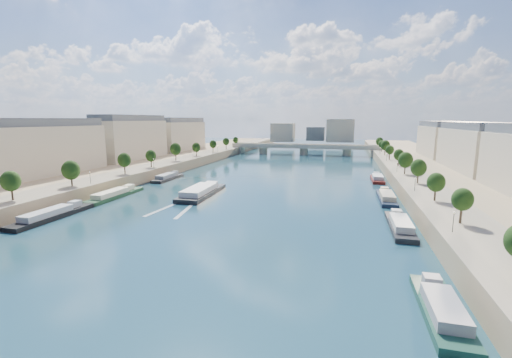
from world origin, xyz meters
The scene contains 17 objects.
ground centered at (0.00, 100.00, 0.00)m, with size 700.00×700.00×0.00m, color #0C2D38.
quay_left centered at (-72.00, 100.00, 2.50)m, with size 44.00×520.00×5.00m, color #9E8460.
quay_right centered at (72.00, 100.00, 2.50)m, with size 44.00×520.00×5.00m, color #9E8460.
pave_left centered at (-57.00, 100.00, 5.05)m, with size 14.00×520.00×0.10m, color gray.
pave_right centered at (57.00, 100.00, 5.05)m, with size 14.00×520.00×0.10m, color gray.
trees_left centered at (-55.00, 102.00, 10.48)m, with size 4.80×268.80×8.26m.
trees_right centered at (55.00, 110.00, 10.48)m, with size 4.80×268.80×8.26m.
lamps_left centered at (-52.50, 90.00, 7.78)m, with size 0.36×200.36×4.28m.
lamps_right centered at (52.50, 105.00, 7.78)m, with size 0.36×200.36×4.28m.
buildings_left centered at (-85.00, 112.00, 16.45)m, with size 16.00×226.00×23.20m.
buildings_right centered at (85.00, 112.00, 16.45)m, with size 16.00×226.00×23.20m.
skyline centered at (3.19, 319.52, 14.66)m, with size 79.00×42.00×22.00m.
bridge centered at (0.00, 235.97, 5.08)m, with size 112.00×12.00×8.15m.
tour_barge centered at (-17.76, 83.95, 1.13)m, with size 9.32×29.43×3.96m.
wake centered at (-17.76, 67.39, 0.02)m, with size 10.76×26.00×0.04m.
moored_barges_left centered at (-45.50, 42.89, 0.84)m, with size 5.00×152.89×3.60m.
moored_barges_right centered at (45.50, 57.89, 0.84)m, with size 5.00×166.12×3.60m.
Camera 1 is at (31.86, -26.62, 26.83)m, focal length 24.00 mm.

